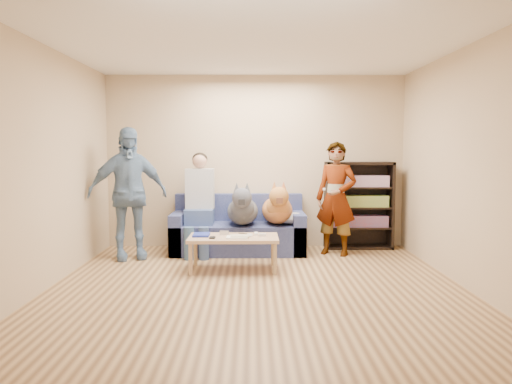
{
  "coord_description": "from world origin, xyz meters",
  "views": [
    {
      "loc": [
        -0.05,
        -5.1,
        1.5
      ],
      "look_at": [
        0.0,
        1.2,
        0.95
      ],
      "focal_mm": 35.0,
      "sensor_mm": 36.0,
      "label": 1
    }
  ],
  "objects_px": {
    "notebook_blue": "(201,235)",
    "sofa": "(238,232)",
    "person_standing_left": "(128,193)",
    "dog_gray": "(243,209)",
    "camera_silver": "(224,233)",
    "person_standing_right": "(336,199)",
    "coffee_table": "(233,240)",
    "dog_tan": "(278,208)",
    "bookshelf": "(359,203)",
    "person_seated": "(199,200)"
  },
  "relations": [
    {
      "from": "dog_gray",
      "to": "coffee_table",
      "type": "relative_size",
      "value": 1.15
    },
    {
      "from": "dog_gray",
      "to": "dog_tan",
      "type": "xyz_separation_m",
      "value": [
        0.5,
        0.1,
        0.0
      ]
    },
    {
      "from": "notebook_blue",
      "to": "person_seated",
      "type": "xyz_separation_m",
      "value": [
        -0.12,
        0.94,
        0.34
      ]
    },
    {
      "from": "notebook_blue",
      "to": "sofa",
      "type": "distance_m",
      "value": 1.16
    },
    {
      "from": "sofa",
      "to": "coffee_table",
      "type": "height_order",
      "value": "sofa"
    },
    {
      "from": "sofa",
      "to": "coffee_table",
      "type": "relative_size",
      "value": 1.73
    },
    {
      "from": "person_standing_left",
      "to": "dog_tan",
      "type": "bearing_deg",
      "value": -13.24
    },
    {
      "from": "dog_gray",
      "to": "person_standing_right",
      "type": "bearing_deg",
      "value": 0.9
    },
    {
      "from": "person_seated",
      "to": "person_standing_left",
      "type": "bearing_deg",
      "value": -159.84
    },
    {
      "from": "person_standing_left",
      "to": "person_seated",
      "type": "height_order",
      "value": "person_standing_left"
    },
    {
      "from": "camera_silver",
      "to": "sofa",
      "type": "relative_size",
      "value": 0.06
    },
    {
      "from": "person_standing_left",
      "to": "dog_gray",
      "type": "distance_m",
      "value": 1.58
    },
    {
      "from": "notebook_blue",
      "to": "camera_silver",
      "type": "bearing_deg",
      "value": 14.04
    },
    {
      "from": "person_seated",
      "to": "notebook_blue",
      "type": "bearing_deg",
      "value": -82.63
    },
    {
      "from": "camera_silver",
      "to": "bookshelf",
      "type": "relative_size",
      "value": 0.08
    },
    {
      "from": "person_standing_right",
      "to": "dog_gray",
      "type": "height_order",
      "value": "person_standing_right"
    },
    {
      "from": "bookshelf",
      "to": "person_standing_left",
      "type": "bearing_deg",
      "value": -167.93
    },
    {
      "from": "person_standing_left",
      "to": "dog_gray",
      "type": "xyz_separation_m",
      "value": [
        1.55,
        0.22,
        -0.24
      ]
    },
    {
      "from": "person_standing_left",
      "to": "sofa",
      "type": "xyz_separation_m",
      "value": [
        1.48,
        0.47,
        -0.61
      ]
    },
    {
      "from": "camera_silver",
      "to": "dog_tan",
      "type": "relative_size",
      "value": 0.09
    },
    {
      "from": "camera_silver",
      "to": "dog_tan",
      "type": "bearing_deg",
      "value": 50.22
    },
    {
      "from": "notebook_blue",
      "to": "bookshelf",
      "type": "distance_m",
      "value": 2.6
    },
    {
      "from": "camera_silver",
      "to": "coffee_table",
      "type": "distance_m",
      "value": 0.18
    },
    {
      "from": "notebook_blue",
      "to": "coffee_table",
      "type": "bearing_deg",
      "value": -7.13
    },
    {
      "from": "person_standing_left",
      "to": "dog_gray",
      "type": "height_order",
      "value": "person_standing_left"
    },
    {
      "from": "camera_silver",
      "to": "bookshelf",
      "type": "xyz_separation_m",
      "value": [
        1.95,
        1.23,
        0.23
      ]
    },
    {
      "from": "dog_gray",
      "to": "coffee_table",
      "type": "height_order",
      "value": "dog_gray"
    },
    {
      "from": "person_seated",
      "to": "dog_tan",
      "type": "bearing_deg",
      "value": -0.82
    },
    {
      "from": "person_standing_left",
      "to": "coffee_table",
      "type": "distance_m",
      "value": 1.67
    },
    {
      "from": "coffee_table",
      "to": "bookshelf",
      "type": "distance_m",
      "value": 2.3
    },
    {
      "from": "person_standing_left",
      "to": "camera_silver",
      "type": "xyz_separation_m",
      "value": [
        1.33,
        -0.53,
        -0.45
      ]
    },
    {
      "from": "sofa",
      "to": "bookshelf",
      "type": "height_order",
      "value": "bookshelf"
    },
    {
      "from": "person_standing_right",
      "to": "person_standing_left",
      "type": "relative_size",
      "value": 0.89
    },
    {
      "from": "coffee_table",
      "to": "dog_tan",
      "type": "bearing_deg",
      "value": 58.72
    },
    {
      "from": "camera_silver",
      "to": "dog_tan",
      "type": "xyz_separation_m",
      "value": [
        0.71,
        0.86,
        0.21
      ]
    },
    {
      "from": "sofa",
      "to": "person_seated",
      "type": "distance_m",
      "value": 0.75
    },
    {
      "from": "person_seated",
      "to": "dog_gray",
      "type": "height_order",
      "value": "person_seated"
    },
    {
      "from": "camera_silver",
      "to": "sofa",
      "type": "distance_m",
      "value": 1.02
    },
    {
      "from": "person_seated",
      "to": "bookshelf",
      "type": "xyz_separation_m",
      "value": [
        2.35,
        0.36,
        -0.09
      ]
    },
    {
      "from": "coffee_table",
      "to": "notebook_blue",
      "type": "bearing_deg",
      "value": 172.87
    },
    {
      "from": "person_seated",
      "to": "bookshelf",
      "type": "bearing_deg",
      "value": 8.71
    },
    {
      "from": "camera_silver",
      "to": "person_seated",
      "type": "bearing_deg",
      "value": 114.71
    },
    {
      "from": "person_standing_left",
      "to": "dog_tan",
      "type": "distance_m",
      "value": 2.08
    },
    {
      "from": "person_standing_right",
      "to": "bookshelf",
      "type": "distance_m",
      "value": 0.63
    },
    {
      "from": "sofa",
      "to": "dog_tan",
      "type": "bearing_deg",
      "value": -14.2
    },
    {
      "from": "sofa",
      "to": "dog_gray",
      "type": "height_order",
      "value": "dog_gray"
    },
    {
      "from": "person_standing_left",
      "to": "person_seated",
      "type": "bearing_deg",
      "value": -2.11
    },
    {
      "from": "person_standing_left",
      "to": "sofa",
      "type": "height_order",
      "value": "person_standing_left"
    },
    {
      "from": "notebook_blue",
      "to": "sofa",
      "type": "height_order",
      "value": "sofa"
    },
    {
      "from": "person_standing_right",
      "to": "notebook_blue",
      "type": "bearing_deg",
      "value": -126.7
    }
  ]
}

